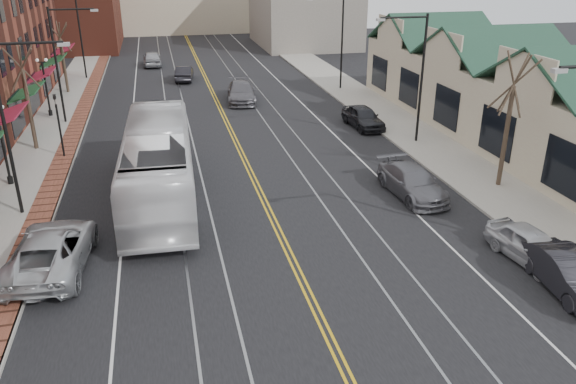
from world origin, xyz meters
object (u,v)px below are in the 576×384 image
transit_bus (159,163)px  parked_car_a (531,246)px  parked_suv (51,250)px  parked_car_c (412,182)px  parked_car_b (568,273)px  parked_car_d (363,117)px

transit_bus → parked_car_a: size_ratio=3.29×
parked_suv → parked_car_c: 17.17m
parked_car_a → transit_bus: bearing=137.6°
parked_car_b → parked_car_d: parked_car_d is taller
parked_car_c → parked_car_d: 12.23m
parked_suv → parked_car_d: size_ratio=1.32×
transit_bus → parked_suv: transit_bus is taller
parked_car_a → parked_car_c: bearing=96.0°
parked_car_a → parked_car_d: bearing=82.1°
parked_suv → parked_car_a: bearing=173.8°
parked_car_a → parked_car_c: parked_car_c is taller
parked_car_d → parked_car_a: bearing=-94.5°
parked_suv → parked_car_d: bearing=-134.8°
parked_car_c → parked_car_d: parked_car_d is taller
parked_suv → transit_bus: bearing=-120.0°
parked_suv → parked_car_c: parked_suv is taller
parked_suv → parked_car_a: size_ratio=1.45×
parked_car_d → parked_car_b: bearing=-94.5°
parked_suv → parked_car_d: 24.29m
parked_suv → parked_car_a: parked_suv is taller
parked_car_a → parked_car_b: bearing=-97.9°
parked_suv → parked_car_b: 19.53m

